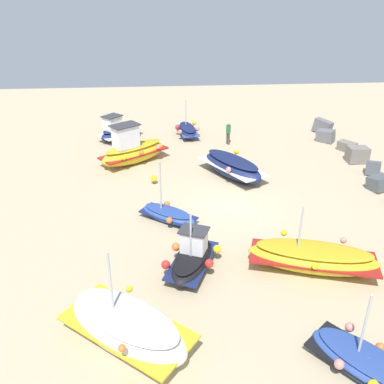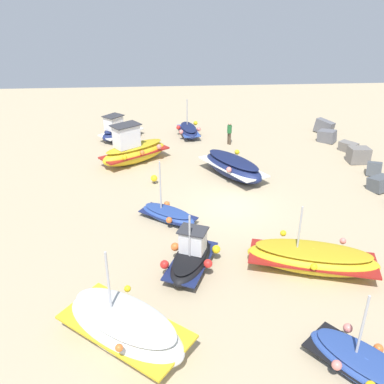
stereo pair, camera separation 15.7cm
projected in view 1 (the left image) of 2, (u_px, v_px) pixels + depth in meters
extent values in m
plane|color=tan|center=(231.00, 206.00, 22.79)|extent=(54.80, 54.80, 0.00)
ellipsoid|color=gold|center=(313.00, 258.00, 17.74)|extent=(3.30, 5.62, 1.09)
cube|color=maroon|center=(313.00, 257.00, 17.71)|extent=(3.26, 5.42, 0.18)
ellipsoid|color=gold|center=(314.00, 250.00, 17.55)|extent=(2.86, 4.93, 0.24)
cylinder|color=#B7B7BC|center=(301.00, 227.00, 17.21)|extent=(0.08, 0.08, 1.87)
sphere|color=yellow|center=(284.00, 233.00, 18.66)|extent=(0.27, 0.27, 0.27)
sphere|color=yellow|center=(315.00, 266.00, 16.68)|extent=(0.27, 0.27, 0.27)
sphere|color=#EA7F75|center=(343.00, 240.00, 18.22)|extent=(0.27, 0.27, 0.27)
ellipsoid|color=navy|center=(232.00, 167.00, 25.85)|extent=(4.94, 4.03, 1.31)
cube|color=white|center=(232.00, 166.00, 25.83)|extent=(4.78, 3.92, 0.24)
ellipsoid|color=#151E45|center=(233.00, 160.00, 25.63)|extent=(4.31, 3.49, 0.31)
sphere|color=#EA7F75|center=(229.00, 169.00, 24.54)|extent=(0.31, 0.31, 0.31)
sphere|color=yellow|center=(236.00, 152.00, 26.75)|extent=(0.31, 0.31, 0.31)
ellipsoid|color=#2D4C9E|center=(168.00, 215.00, 21.32)|extent=(2.67, 3.07, 0.62)
cube|color=navy|center=(168.00, 215.00, 21.31)|extent=(2.61, 2.98, 0.09)
ellipsoid|color=navy|center=(168.00, 211.00, 21.21)|extent=(2.33, 2.69, 0.13)
cylinder|color=#B7B7BC|center=(160.00, 185.00, 20.83)|extent=(0.08, 0.08, 2.49)
sphere|color=orange|center=(167.00, 204.00, 21.98)|extent=(0.30, 0.30, 0.30)
sphere|color=orange|center=(169.00, 220.00, 20.50)|extent=(0.30, 0.30, 0.30)
ellipsoid|color=navy|center=(120.00, 133.00, 31.92)|extent=(3.54, 3.37, 0.98)
cube|color=white|center=(120.00, 132.00, 31.90)|extent=(3.42, 3.26, 0.17)
ellipsoid|color=#151E45|center=(120.00, 128.00, 31.75)|extent=(3.08, 2.93, 0.23)
cube|color=white|center=(112.00, 123.00, 31.03)|extent=(1.42, 1.40, 0.96)
cube|color=#333338|center=(112.00, 116.00, 30.80)|extent=(1.65, 1.63, 0.06)
sphere|color=orange|center=(137.00, 128.00, 32.09)|extent=(0.31, 0.31, 0.31)
sphere|color=orange|center=(117.00, 126.00, 32.56)|extent=(0.31, 0.31, 0.31)
sphere|color=#EA7F75|center=(127.00, 131.00, 31.35)|extent=(0.31, 0.31, 0.31)
sphere|color=orange|center=(108.00, 128.00, 31.83)|extent=(0.31, 0.31, 0.31)
sphere|color=orange|center=(117.00, 135.00, 30.69)|extent=(0.31, 0.31, 0.31)
ellipsoid|color=white|center=(127.00, 328.00, 14.10)|extent=(4.50, 4.89, 1.31)
cube|color=gold|center=(127.00, 327.00, 14.08)|extent=(4.39, 4.76, 0.21)
ellipsoid|color=beige|center=(126.00, 316.00, 13.88)|extent=(3.92, 4.27, 0.29)
cylinder|color=#B7B7BC|center=(110.00, 281.00, 13.62)|extent=(0.08, 0.08, 2.17)
sphere|color=yellow|center=(129.00, 289.00, 15.07)|extent=(0.24, 0.24, 0.24)
sphere|color=orange|center=(122.00, 348.00, 12.67)|extent=(0.24, 0.24, 0.24)
ellipsoid|color=gold|center=(134.00, 154.00, 27.78)|extent=(3.98, 4.66, 1.24)
cube|color=maroon|center=(134.00, 153.00, 27.75)|extent=(3.89, 4.53, 0.14)
ellipsoid|color=gold|center=(133.00, 146.00, 27.55)|extent=(3.48, 4.08, 0.23)
cube|color=white|center=(126.00, 136.00, 26.89)|extent=(1.65, 1.77, 1.39)
cube|color=#333338|center=(125.00, 125.00, 26.56)|extent=(1.92, 2.05, 0.06)
sphere|color=#EA7F75|center=(158.00, 147.00, 27.73)|extent=(0.31, 0.31, 0.31)
sphere|color=orange|center=(134.00, 142.00, 28.59)|extent=(0.31, 0.31, 0.31)
sphere|color=orange|center=(141.00, 153.00, 27.02)|extent=(0.31, 0.31, 0.31)
sphere|color=orange|center=(117.00, 146.00, 27.80)|extent=(0.31, 0.31, 0.31)
sphere|color=yellow|center=(124.00, 158.00, 26.26)|extent=(0.31, 0.31, 0.31)
ellipsoid|color=navy|center=(187.00, 131.00, 32.47)|extent=(3.25, 1.62, 0.75)
cube|color=#2D4C9E|center=(187.00, 131.00, 32.45)|extent=(3.13, 1.64, 0.07)
ellipsoid|color=#151E45|center=(187.00, 127.00, 32.32)|extent=(2.86, 1.42, 0.13)
cylinder|color=#B7B7BC|center=(186.00, 112.00, 32.30)|extent=(0.08, 0.08, 1.92)
sphere|color=yellow|center=(194.00, 123.00, 33.17)|extent=(0.32, 0.32, 0.32)
sphere|color=red|center=(177.00, 127.00, 32.45)|extent=(0.32, 0.32, 0.32)
sphere|color=#EA7F75|center=(197.00, 129.00, 32.28)|extent=(0.32, 0.32, 0.32)
sphere|color=#EA7F75|center=(180.00, 132.00, 31.49)|extent=(0.32, 0.32, 0.32)
ellipsoid|color=black|center=(192.00, 261.00, 17.75)|extent=(3.62, 2.55, 0.82)
cube|color=navy|center=(192.00, 260.00, 17.73)|extent=(3.51, 2.53, 0.10)
ellipsoid|color=black|center=(192.00, 255.00, 17.60)|extent=(3.18, 2.23, 0.16)
cube|color=white|center=(194.00, 241.00, 17.55)|extent=(1.07, 1.19, 0.94)
cube|color=#333338|center=(194.00, 230.00, 17.32)|extent=(1.25, 1.38, 0.06)
cylinder|color=#B7B7BC|center=(191.00, 236.00, 17.00)|extent=(0.08, 0.08, 1.87)
sphere|color=red|center=(166.00, 265.00, 17.12)|extent=(0.36, 0.36, 0.36)
sphere|color=red|center=(209.00, 264.00, 17.15)|extent=(0.36, 0.36, 0.36)
sphere|color=orange|center=(176.00, 247.00, 18.08)|extent=(0.36, 0.36, 0.36)
sphere|color=yellow|center=(217.00, 249.00, 18.18)|extent=(0.36, 0.36, 0.36)
ellipsoid|color=#2D4C9E|center=(367.00, 366.00, 13.08)|extent=(3.78, 3.43, 0.78)
cube|color=black|center=(367.00, 365.00, 13.07)|extent=(3.67, 3.34, 0.15)
ellipsoid|color=navy|center=(369.00, 359.00, 12.95)|extent=(3.31, 2.99, 0.19)
cylinder|color=#B7B7BC|center=(365.00, 324.00, 12.66)|extent=(0.08, 0.08, 2.17)
sphere|color=#EA7F75|center=(350.00, 327.00, 14.12)|extent=(0.31, 0.31, 0.31)
sphere|color=#EA7F75|center=(339.00, 364.00, 12.84)|extent=(0.31, 0.31, 0.31)
sphere|color=orange|center=(380.00, 347.00, 13.48)|extent=(0.31, 0.31, 0.31)
cylinder|color=brown|center=(227.00, 138.00, 30.91)|extent=(0.14, 0.14, 0.86)
cylinder|color=brown|center=(229.00, 139.00, 30.80)|extent=(0.14, 0.14, 0.86)
cylinder|color=#236B33|center=(228.00, 129.00, 30.53)|extent=(0.32, 0.32, 0.55)
sphere|color=tan|center=(229.00, 124.00, 30.36)|extent=(0.22, 0.22, 0.22)
cube|color=slate|center=(323.00, 126.00, 33.05)|extent=(1.50, 1.49, 1.21)
cube|color=slate|center=(325.00, 136.00, 31.37)|extent=(1.45, 1.51, 0.96)
cube|color=slate|center=(347.00, 147.00, 29.68)|extent=(1.38, 1.25, 0.73)
cube|color=slate|center=(357.00, 155.00, 27.91)|extent=(1.01, 1.32, 1.07)
cube|color=#4C5156|center=(373.00, 168.00, 26.19)|extent=(1.11, 1.08, 0.95)
cube|color=#4C5156|center=(380.00, 183.00, 24.40)|extent=(1.43, 1.56, 0.96)
cylinder|color=#3F3F42|center=(154.00, 183.00, 25.13)|extent=(0.08, 0.08, 0.17)
sphere|color=yellow|center=(154.00, 178.00, 25.00)|extent=(0.39, 0.39, 0.39)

